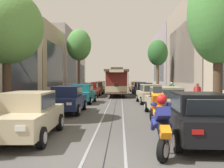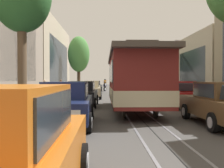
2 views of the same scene
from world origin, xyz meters
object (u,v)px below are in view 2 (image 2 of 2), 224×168
Objects in this scene: parked_car_navy_second_left at (142,88)px; pedestrian_on_right_pavement at (44,90)px; parked_car_red_fourth_left at (178,94)px; motorcycle_with_rider at (105,85)px; parked_car_brown_fifth_left at (222,103)px; street_tree_kerb_left_near at (155,58)px; parked_car_black_near_right at (95,86)px; parked_car_black_fourth_right at (82,94)px; cable_car_trolley at (134,80)px; parked_car_beige_second_right at (93,87)px; street_tree_kerb_right_near at (79,55)px; pedestrian_on_left_pavement at (61,87)px; parked_car_beige_near_left at (135,86)px; parked_car_navy_fifth_right at (66,103)px; parked_car_teal_mid_left at (152,90)px; parked_car_beige_mid_right at (90,90)px.

parked_car_navy_second_left is 2.59× the size of pedestrian_on_right_pavement.
parked_car_red_fourth_left is 2.36× the size of motorcycle_with_rider.
street_tree_kerb_left_near is (-2.24, -22.34, 3.67)m from parked_car_brown_fifth_left.
parked_car_black_near_right is 2.37× the size of motorcycle_with_rider.
parked_car_black_near_right is at bearing -90.21° from parked_car_black_fourth_right.
parked_car_beige_second_right is at bearing -79.72° from cable_car_trolley.
parked_car_black_near_right is (5.88, -19.92, 0.00)m from parked_car_red_fourth_left.
parked_car_black_fourth_right is 16.47m from street_tree_kerb_right_near.
street_tree_kerb_right_near is 4.23× the size of pedestrian_on_left_pavement.
street_tree_kerb_right_near is at bearing -52.72° from parked_car_beige_second_right.
parked_car_beige_near_left and parked_car_navy_fifth_right have the same top height.
parked_car_brown_fifth_left is 0.99× the size of parked_car_black_near_right.
parked_car_beige_second_right is (5.66, -19.95, 0.00)m from parked_car_brown_fifth_left.
cable_car_trolley is 4.92× the size of motorcycle_with_rider.
street_tree_kerb_left_near reaches higher than motorcycle_with_rider.
parked_car_black_fourth_right is 2.94m from pedestrian_on_right_pavement.
parked_car_navy_second_left is 0.99× the size of parked_car_teal_mid_left.
parked_car_beige_near_left is 21.90m from cable_car_trolley.
cable_car_trolley is (2.81, 9.13, 0.86)m from parked_car_teal_mid_left.
parked_car_red_fourth_left is 2.54× the size of pedestrian_on_left_pavement.
parked_car_navy_fifth_right is 2.60× the size of pedestrian_on_right_pavement.
pedestrian_on_right_pavement is (2.72, 12.05, 0.15)m from parked_car_beige_second_right.
parked_car_teal_mid_left is 1.01× the size of parked_car_navy_fifth_right.
parked_car_beige_mid_right is at bearing -118.44° from pedestrian_on_right_pavement.
parked_car_teal_mid_left is 0.70× the size of street_tree_kerb_left_near.
parked_car_black_near_right is at bearing -119.01° from street_tree_kerb_right_near.
pedestrian_on_right_pavement is (2.80, 5.17, 0.15)m from parked_car_beige_mid_right.
parked_car_navy_second_left is at bearing -90.14° from parked_car_teal_mid_left.
parked_car_navy_second_left and parked_car_black_near_right have the same top height.
street_tree_kerb_right_near is (1.92, -2.52, 4.15)m from parked_car_beige_second_right.
parked_car_beige_mid_right is at bearing -0.47° from parked_car_teal_mid_left.
parked_car_beige_near_left is at bearing -135.53° from parked_car_beige_second_right.
parked_car_beige_second_right is at bearing -90.13° from parked_car_navy_fifth_right.
parked_car_black_fourth_right is 6.46m from parked_car_navy_fifth_right.
parked_car_beige_mid_right is 6.43m from parked_car_black_fourth_right.
street_tree_kerb_right_near is (7.58, -22.47, 4.15)m from parked_car_brown_fifth_left.
parked_car_red_fourth_left is 1.00× the size of parked_car_beige_second_right.
parked_car_beige_near_left is 1.01× the size of parked_car_black_fourth_right.
parked_car_black_fourth_right is 17.98m from street_tree_kerb_left_near.
parked_car_teal_mid_left is at bearing 128.95° from street_tree_kerb_right_near.
parked_car_beige_mid_right is 2.62× the size of pedestrian_on_right_pavement.
pedestrian_on_left_pavement is at bearing 73.55° from parked_car_black_near_right.
parked_car_black_fourth_right is (5.78, 6.38, 0.00)m from parked_car_teal_mid_left.
pedestrian_on_left_pavement is at bearing 80.82° from street_tree_kerb_right_near.
parked_car_teal_mid_left is at bearing -132.19° from parked_car_black_fourth_right.
parked_car_beige_near_left is 5.36m from street_tree_kerb_left_near.
street_tree_kerb_right_near is 0.80× the size of cable_car_trolley.
parked_car_navy_fifth_right is (-0.02, 6.46, 0.00)m from parked_car_black_fourth_right.
pedestrian_on_left_pavement reaches higher than parked_car_navy_fifth_right.
parked_car_beige_second_right is 2.37× the size of motorcycle_with_rider.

